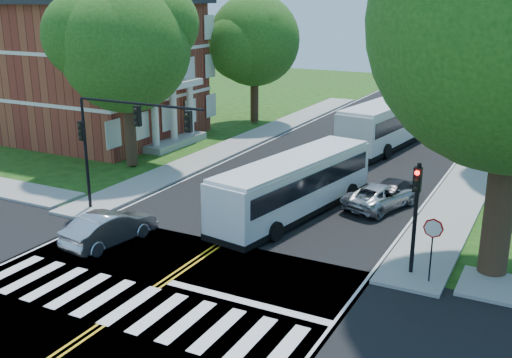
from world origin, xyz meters
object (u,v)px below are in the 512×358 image
Objects in this scene: bus_follow at (391,122)px; bus_lead at (295,185)px; suv at (381,196)px; signal_nw at (120,131)px; signal_ne at (416,204)px; dark_sedan at (395,189)px; hatchback at (110,227)px.

bus_lead is at bearing 96.57° from bus_follow.
signal_nw is at bearing 51.49° from suv.
suv is at bearing -131.10° from bus_lead.
signal_ne reaches higher than bus_follow.
bus_lead reaches higher than suv.
bus_follow is 12.85m from dark_sedan.
bus_follow is at bearing 107.47° from signal_ne.
signal_nw is at bearing -54.00° from hatchback.
bus_follow is at bearing -95.76° from hatchback.
signal_ne is 9.49m from dark_sedan.
signal_nw is at bearing 43.97° from dark_sedan.
hatchback is at bearing 65.09° from suv.
dark_sedan is (3.66, -12.27, -1.14)m from bus_follow.
dark_sedan is (9.61, 11.58, -0.13)m from hatchback.
suv is 1.12× the size of dark_sedan.
bus_lead is 4.70m from suv.
hatchback is 13.68m from suv.
signal_nw is 1.62× the size of signal_ne.
dark_sedan is (0.34, 1.52, -0.04)m from suv.
dark_sedan is at bearing 38.13° from signal_nw.
suv is (9.27, 10.06, -0.09)m from hatchback.
bus_lead reaches higher than dark_sedan.
signal_nw reaches higher than hatchback.
bus_follow is 24.60m from hatchback.
signal_ne is 22.02m from bus_follow.
bus_follow is 2.93× the size of hatchback.
bus_follow is at bearing -81.38° from bus_lead.
signal_ne is at bearing 0.05° from signal_nw.
bus_follow is at bearing 70.44° from signal_nw.
suv is at bearing -124.39° from hatchback.
signal_ne is (14.06, 0.01, -1.41)m from signal_nw.
signal_ne is at bearing 132.27° from suv.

